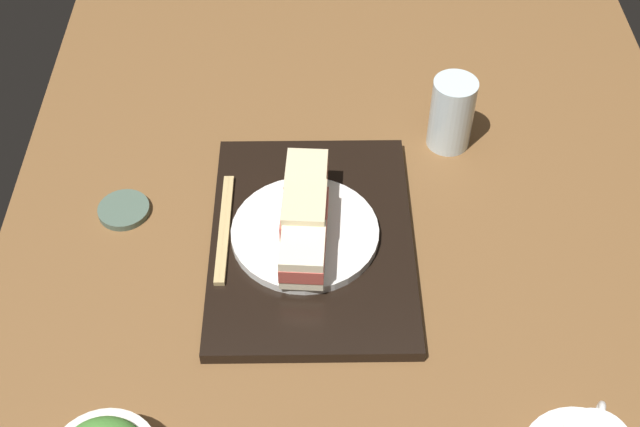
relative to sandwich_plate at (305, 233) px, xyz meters
The scene contains 9 objects.
ground_plane 9.09cm from the sandwich_plate, 110.47° to the left, with size 140.00×100.00×3.00cm, color brown.
serving_tray 1.79cm from the sandwich_plate, 92.13° to the left, with size 37.70×27.21×1.81cm, color black.
sandwich_plate is the anchor object (origin of this frame).
sandwich_near 7.15cm from the sandwich_plate, behind, with size 8.28×6.14×5.39cm.
sandwich_middle 3.62cm from the sandwich_plate, 53.13° to the right, with size 8.22×6.47×5.96cm.
sandwich_far 7.06cm from the sandwich_plate, ahead, with size 8.10×6.13×5.00cm.
chopsticks_pair 11.04cm from the sandwich_plate, 96.61° to the right, with size 19.17×1.51×0.70cm.
drinking_glass 29.95cm from the sandwich_plate, 132.99° to the left, with size 6.54×6.54×11.53cm, color silver.
small_sauce_dish 26.43cm from the sandwich_plate, 103.76° to the right, with size 7.25×7.25×1.00cm, color #4C6051.
Camera 1 is at (76.23, -6.51, 87.14)cm, focal length 46.79 mm.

